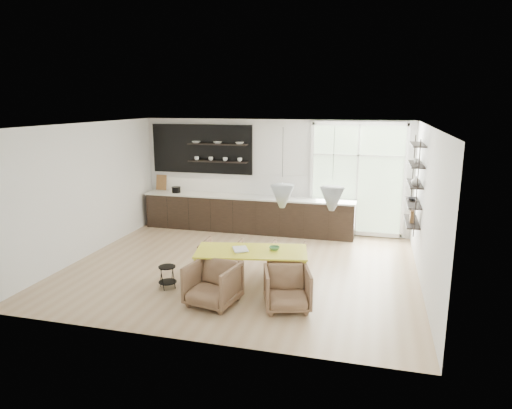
# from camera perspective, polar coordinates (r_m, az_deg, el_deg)

# --- Properties ---
(room) EXTENTS (7.02, 6.01, 2.91)m
(room) POSITION_cam_1_polar(r_m,az_deg,el_deg) (9.96, 3.03, 1.87)
(room) COLOR tan
(room) RESTS_ON ground
(kitchen_run) EXTENTS (5.54, 0.69, 2.75)m
(kitchen_run) POSITION_cam_1_polar(r_m,az_deg,el_deg) (11.96, -1.46, -0.51)
(kitchen_run) COLOR black
(kitchen_run) RESTS_ON ground
(right_shelving) EXTENTS (0.26, 1.22, 1.90)m
(right_shelving) POSITION_cam_1_polar(r_m,az_deg,el_deg) (9.84, 19.20, 2.16)
(right_shelving) COLOR black
(right_shelving) RESTS_ON ground
(dining_table) EXTENTS (2.12, 1.25, 0.72)m
(dining_table) POSITION_cam_1_polar(r_m,az_deg,el_deg) (8.25, -0.57, -6.09)
(dining_table) COLOR yellow
(dining_table) RESTS_ON ground
(armchair_back_left) EXTENTS (0.74, 0.76, 0.68)m
(armchair_back_left) POSITION_cam_1_polar(r_m,az_deg,el_deg) (9.08, -4.36, -6.59)
(armchair_back_left) COLOR brown
(armchair_back_left) RESTS_ON ground
(armchair_back_right) EXTENTS (0.66, 0.68, 0.62)m
(armchair_back_right) POSITION_cam_1_polar(r_m,az_deg,el_deg) (9.08, 3.89, -6.76)
(armchair_back_right) COLOR brown
(armchair_back_right) RESTS_ON ground
(armchair_front_left) EXTENTS (0.91, 0.93, 0.73)m
(armchair_front_left) POSITION_cam_1_polar(r_m,az_deg,el_deg) (7.76, -5.42, -9.86)
(armchair_front_left) COLOR brown
(armchair_front_left) RESTS_ON ground
(armchair_front_right) EXTENTS (0.92, 0.93, 0.68)m
(armchair_front_right) POSITION_cam_1_polar(r_m,az_deg,el_deg) (7.61, 3.92, -10.47)
(armchair_front_right) COLOR brown
(armchair_front_right) RESTS_ON ground
(wire_stool) EXTENTS (0.33, 0.33, 0.42)m
(wire_stool) POSITION_cam_1_polar(r_m,az_deg,el_deg) (8.55, -11.03, -8.52)
(wire_stool) COLOR black
(wire_stool) RESTS_ON ground
(table_book) EXTENTS (0.38, 0.42, 0.03)m
(table_book) POSITION_cam_1_polar(r_m,az_deg,el_deg) (8.22, -2.85, -5.68)
(table_book) COLOR white
(table_book) RESTS_ON dining_table
(table_bowl) EXTENTS (0.25, 0.25, 0.06)m
(table_bowl) POSITION_cam_1_polar(r_m,az_deg,el_deg) (8.26, 2.31, -5.48)
(table_bowl) COLOR #4A8552
(table_bowl) RESTS_ON dining_table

